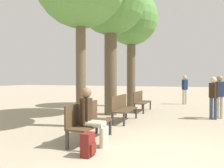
# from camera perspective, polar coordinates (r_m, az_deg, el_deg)

# --- Properties ---
(ground_plane) EXTENTS (80.00, 80.00, 0.00)m
(ground_plane) POSITION_cam_1_polar(r_m,az_deg,el_deg) (4.50, 13.08, -18.30)
(ground_plane) COLOR tan
(bench_row_0) EXTENTS (0.49, 1.55, 0.93)m
(bench_row_0) POSITION_cam_1_polar(r_m,az_deg,el_deg) (5.41, -6.46, -9.21)
(bench_row_0) COLOR #4C3823
(bench_row_0) RESTS_ON ground_plane
(bench_row_1) EXTENTS (0.49, 1.55, 0.93)m
(bench_row_1) POSITION_cam_1_polar(r_m,az_deg,el_deg) (7.81, 2.74, -5.95)
(bench_row_1) COLOR #4C3823
(bench_row_1) RESTS_ON ground_plane
(bench_row_2) EXTENTS (0.49, 1.55, 0.93)m
(bench_row_2) POSITION_cam_1_polar(r_m,az_deg,el_deg) (10.33, 7.50, -4.18)
(bench_row_2) COLOR #4C3823
(bench_row_2) RESTS_ON ground_plane
(tree_row_1) EXTENTS (2.96, 2.96, 6.34)m
(tree_row_1) POSITION_cam_1_polar(r_m,az_deg,el_deg) (9.78, -0.36, 20.62)
(tree_row_1) COLOR brown
(tree_row_1) RESTS_ON ground_plane
(tree_row_2) EXTENTS (2.90, 2.90, 6.28)m
(tree_row_2) POSITION_cam_1_polar(r_m,az_deg,el_deg) (12.51, 5.05, 16.23)
(tree_row_2) COLOR brown
(tree_row_2) RESTS_ON ground_plane
(person_seated) EXTENTS (0.63, 0.36, 1.31)m
(person_seated) POSITION_cam_1_polar(r_m,az_deg,el_deg) (5.02, -5.58, -8.05)
(person_seated) COLOR beige
(person_seated) RESTS_ON ground_plane
(backpack) EXTENTS (0.23, 0.28, 0.46)m
(backpack) POSITION_cam_1_polar(r_m,az_deg,el_deg) (4.43, -6.26, -15.52)
(backpack) COLOR maroon
(backpack) RESTS_ON ground_plane
(pedestrian_near) EXTENTS (0.35, 0.30, 1.72)m
(pedestrian_near) POSITION_cam_1_polar(r_m,az_deg,el_deg) (13.71, 18.47, -0.94)
(pedestrian_near) COLOR beige
(pedestrian_near) RESTS_ON ground_plane
(pedestrian_mid) EXTENTS (0.33, 0.27, 1.64)m
(pedestrian_mid) POSITION_cam_1_polar(r_m,az_deg,el_deg) (9.31, 26.31, -2.33)
(pedestrian_mid) COLOR beige
(pedestrian_mid) RESTS_ON ground_plane
(pedestrian_far) EXTENTS (0.32, 0.27, 1.59)m
(pedestrian_far) POSITION_cam_1_polar(r_m,az_deg,el_deg) (8.97, 24.95, -2.65)
(pedestrian_far) COLOR #384260
(pedestrian_far) RESTS_ON ground_plane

